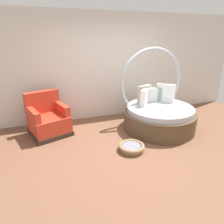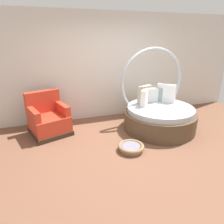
% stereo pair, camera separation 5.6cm
% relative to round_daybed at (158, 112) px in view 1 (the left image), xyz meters
% --- Properties ---
extents(ground_plane, '(8.00, 8.00, 0.02)m').
position_rel_round_daybed_xyz_m(ground_plane, '(-0.96, -0.86, -0.40)').
color(ground_plane, brown).
extents(back_wall, '(8.00, 0.12, 2.67)m').
position_rel_round_daybed_xyz_m(back_wall, '(-0.96, 1.20, 0.95)').
color(back_wall, silver).
rests_on(back_wall, ground_plane).
extents(round_daybed, '(1.67, 1.67, 1.86)m').
position_rel_round_daybed_xyz_m(round_daybed, '(0.00, 0.00, 0.00)').
color(round_daybed, brown).
rests_on(round_daybed, ground_plane).
extents(red_armchair, '(1.00, 1.00, 0.94)m').
position_rel_round_daybed_xyz_m(red_armchair, '(-2.50, 0.52, -0.06)').
color(red_armchair, '#38281E').
rests_on(red_armchair, ground_plane).
extents(pet_basket, '(0.51, 0.51, 0.13)m').
position_rel_round_daybed_xyz_m(pet_basket, '(-1.04, -0.78, -0.31)').
color(pet_basket, '#8E704C').
rests_on(pet_basket, ground_plane).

